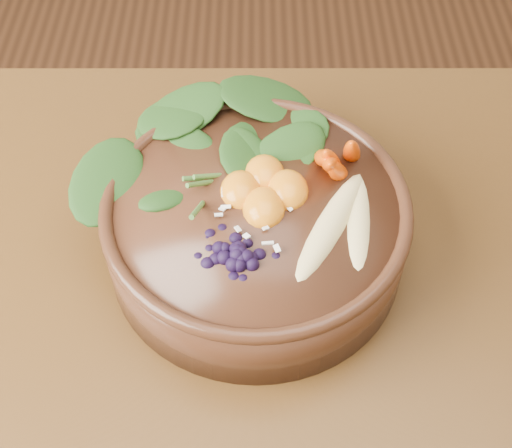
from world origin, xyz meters
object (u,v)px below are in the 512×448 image
object	(u,v)px
dining_table	(482,401)
kale_heap	(231,133)
banana_halves	(346,213)
carrot_cluster	(335,129)
stoneware_bowl	(256,230)
mandarin_cluster	(264,179)
blueberry_pile	(237,241)

from	to	relation	value
dining_table	kale_heap	size ratio (longest dim) A/B	7.70
dining_table	banana_halves	bearing A→B (deg)	146.25
dining_table	carrot_cluster	xyz separation A→B (m)	(-0.17, 0.19, 0.22)
stoneware_bowl	mandarin_cluster	bearing A→B (deg)	65.17
stoneware_bowl	mandarin_cluster	xyz separation A→B (m)	(0.01, 0.02, 0.06)
kale_heap	banana_halves	distance (m)	0.15
blueberry_pile	carrot_cluster	bearing A→B (deg)	51.96
stoneware_bowl	kale_heap	xyz separation A→B (m)	(-0.03, 0.08, 0.07)
mandarin_cluster	blueberry_pile	distance (m)	0.09
banana_halves	blueberry_pile	xyz separation A→B (m)	(-0.11, -0.04, 0.01)
dining_table	banana_halves	distance (m)	0.27
banana_halves	kale_heap	bearing A→B (deg)	156.45
mandarin_cluster	blueberry_pile	world-z (taller)	blueberry_pile
mandarin_cluster	banana_halves	bearing A→B (deg)	-28.24
banana_halves	blueberry_pile	bearing A→B (deg)	-141.51
stoneware_bowl	blueberry_pile	size ratio (longest dim) A/B	2.16
carrot_cluster	stoneware_bowl	bearing A→B (deg)	-123.69
stoneware_bowl	blueberry_pile	bearing A→B (deg)	-105.63
carrot_cluster	kale_heap	bearing A→B (deg)	-169.49
dining_table	kale_heap	xyz separation A→B (m)	(-0.27, 0.21, 0.20)
carrot_cluster	blueberry_pile	bearing A→B (deg)	-109.55
kale_heap	banana_halves	size ratio (longest dim) A/B	1.24
kale_heap	mandarin_cluster	size ratio (longest dim) A/B	2.07
dining_table	mandarin_cluster	bearing A→B (deg)	148.01
banana_halves	stoneware_bowl	bearing A→B (deg)	-177.26
dining_table	mandarin_cluster	size ratio (longest dim) A/B	15.90
kale_heap	stoneware_bowl	bearing A→B (deg)	-71.62
stoneware_bowl	blueberry_pile	distance (m)	0.09
carrot_cluster	blueberry_pile	xyz separation A→B (m)	(-0.10, -0.13, -0.02)
blueberry_pile	banana_halves	bearing A→B (deg)	19.99
dining_table	blueberry_pile	bearing A→B (deg)	165.56
banana_halves	mandarin_cluster	distance (m)	0.09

